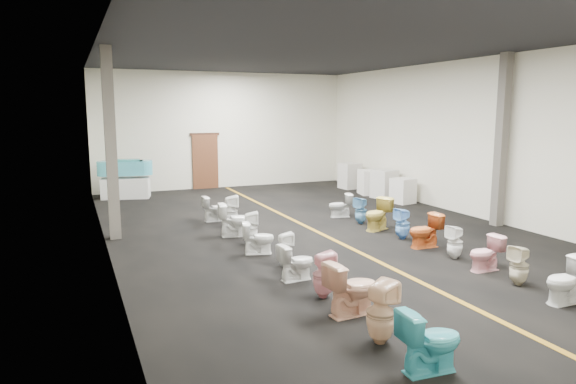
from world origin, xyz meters
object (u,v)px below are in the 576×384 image
display_table (126,188)px  toilet_left_5 (285,249)px  bathtub (125,167)px  toilet_right_9 (340,205)px  appliance_crate_a (403,191)px  toilet_left_10 (215,208)px  toilet_left_2 (352,288)px  appliance_crate_d (350,176)px  toilet_left_9 (231,211)px  toilet_right_7 (378,214)px  toilet_right_2 (519,265)px  toilet_right_5 (425,231)px  toilet_left_8 (235,220)px  toilet_right_1 (567,281)px  appliance_crate_c (371,182)px  toilet_left_1 (381,313)px  toilet_right_8 (361,211)px  toilet_left_6 (258,238)px  toilet_right_4 (455,242)px  toilet_right_6 (403,224)px  toilet_left_4 (296,262)px  toilet_right_3 (486,253)px  toilet_left_7 (250,228)px  toilet_left_3 (323,275)px  appliance_crate_b (384,184)px

display_table → toilet_left_5: bearing=-77.9°
bathtub → toilet_right_9: bearing=-38.3°
appliance_crate_a → toilet_left_10: size_ratio=1.17×
toilet_left_2 → appliance_crate_d: bearing=-35.0°
toilet_left_9 → toilet_right_7: size_ratio=1.03×
toilet_right_2 → toilet_right_5: (0.06, 2.69, 0.02)m
appliance_crate_a → toilet_right_2: bearing=-111.2°
toilet_left_8 → toilet_right_1: 7.22m
appliance_crate_c → toilet_left_1: 12.26m
toilet_right_1 → toilet_right_8: 6.28m
toilet_left_1 → toilet_left_6: 4.66m
toilet_right_7 → toilet_left_6: bearing=-98.2°
appliance_crate_c → toilet_left_10: bearing=-160.8°
toilet_right_4 → toilet_right_6: (-0.02, 1.79, 0.02)m
toilet_left_6 → toilet_left_4: bearing=-162.7°
toilet_right_4 → toilet_right_8: toilet_right_8 is taller
display_table → toilet_left_5: size_ratio=2.32×
toilet_left_9 → toilet_right_3: (3.41, -5.47, -0.08)m
appliance_crate_c → toilet_left_7: size_ratio=1.17×
display_table → toilet_right_5: bearing=-60.0°
bathtub → toilet_left_3: bearing=-71.0°
toilet_left_8 → toilet_right_6: (3.59, -1.83, -0.03)m
appliance_crate_d → appliance_crate_a: bearing=-90.0°
toilet_left_2 → toilet_right_9: bearing=-32.7°
bathtub → toilet_right_6: 10.23m
display_table → toilet_right_9: bearing=-47.5°
appliance_crate_b → toilet_left_4: 9.34m
toilet_left_8 → toilet_right_6: bearing=-108.1°
display_table → toilet_right_5: 10.92m
appliance_crate_b → toilet_left_6: bearing=-142.7°
toilet_right_2 → toilet_right_5: bearing=171.7°
toilet_left_7 → toilet_left_8: toilet_left_8 is taller
display_table → appliance_crate_d: bearing=-7.9°
appliance_crate_d → toilet_right_7: size_ratio=1.21×
toilet_left_9 → toilet_left_7: bearing=-172.7°
toilet_left_4 → toilet_right_9: toilet_right_9 is taller
toilet_left_2 → toilet_left_10: size_ratio=1.19×
bathtub → appliance_crate_d: bearing=1.3°
appliance_crate_b → toilet_left_10: 6.58m
toilet_left_2 → toilet_right_1: toilet_left_2 is taller
toilet_left_8 → toilet_right_4: size_ratio=1.16×
toilet_left_5 → toilet_right_3: same height
toilet_right_8 → toilet_left_6: bearing=-87.5°
toilet_right_5 → toilet_right_4: bearing=2.3°
toilet_left_6 → toilet_right_3: size_ratio=1.00×
display_table → toilet_left_2: size_ratio=1.91×
toilet_left_3 → toilet_left_1: bearing=-178.8°
appliance_crate_d → toilet_left_7: (-6.35, -6.51, -0.12)m
toilet_right_1 → toilet_right_5: size_ratio=0.98×
toilet_left_5 → appliance_crate_a: bearing=-45.7°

